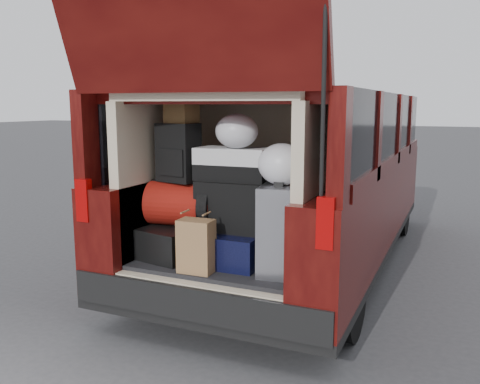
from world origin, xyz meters
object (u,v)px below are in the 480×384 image
object	(u,v)px
red_duffel	(183,204)
twotone_duffel	(233,164)
navy_hardshell	(236,246)
black_soft_case	(234,206)
silver_roller	(280,229)
black_hardshell	(177,240)
backpack	(178,153)
kraft_bag	(196,246)

from	to	relation	value
red_duffel	twotone_duffel	bearing A→B (deg)	0.49
navy_hardshell	black_soft_case	world-z (taller)	black_soft_case
silver_roller	red_duffel	world-z (taller)	silver_roller
silver_roller	twotone_duffel	bearing A→B (deg)	152.09
silver_roller	black_soft_case	size ratio (longest dim) A/B	1.20
black_hardshell	backpack	xyz separation A→B (m)	(0.02, 0.02, 0.66)
backpack	navy_hardshell	bearing A→B (deg)	11.29
kraft_bag	black_soft_case	distance (m)	0.43
navy_hardshell	silver_roller	xyz separation A→B (m)	(0.37, -0.09, 0.19)
kraft_bag	red_duffel	bearing A→B (deg)	129.02
red_duffel	backpack	distance (m)	0.38
red_duffel	black_hardshell	bearing A→B (deg)	-163.62
silver_roller	twotone_duffel	size ratio (longest dim) A/B	1.15
black_soft_case	twotone_duffel	size ratio (longest dim) A/B	0.96
kraft_bag	backpack	bearing A→B (deg)	132.22
silver_roller	twotone_duffel	xyz separation A→B (m)	(-0.41, 0.14, 0.41)
kraft_bag	twotone_duffel	world-z (taller)	twotone_duffel
black_hardshell	twotone_duffel	xyz separation A→B (m)	(0.44, 0.07, 0.59)
twotone_duffel	navy_hardshell	bearing A→B (deg)	-54.18
black_hardshell	black_soft_case	xyz separation A→B (m)	(0.45, 0.04, 0.29)
black_hardshell	twotone_duffel	world-z (taller)	twotone_duffel
backpack	twotone_duffel	distance (m)	0.43
navy_hardshell	backpack	xyz separation A→B (m)	(-0.46, 0.00, 0.66)
kraft_bag	red_duffel	distance (m)	0.48
silver_roller	backpack	world-z (taller)	backpack
black_soft_case	twotone_duffel	distance (m)	0.30
black_soft_case	backpack	bearing A→B (deg)	-177.74
kraft_bag	backpack	world-z (taller)	backpack
black_soft_case	silver_roller	bearing A→B (deg)	-17.65
red_duffel	backpack	size ratio (longest dim) A/B	1.18
twotone_duffel	kraft_bag	bearing A→B (deg)	-108.93
black_hardshell	navy_hardshell	size ratio (longest dim) A/B	1.10
silver_roller	black_hardshell	bearing A→B (deg)	166.46
black_hardshell	kraft_bag	distance (m)	0.45
kraft_bag	black_soft_case	world-z (taller)	black_soft_case
twotone_duffel	black_hardshell	bearing A→B (deg)	-173.35
silver_roller	kraft_bag	distance (m)	0.58
silver_roller	red_duffel	size ratio (longest dim) A/B	1.18
navy_hardshell	silver_roller	distance (m)	0.42
black_soft_case	backpack	xyz separation A→B (m)	(-0.44, -0.03, 0.37)
red_duffel	backpack	xyz separation A→B (m)	(-0.03, -0.00, 0.38)
red_duffel	kraft_bag	bearing A→B (deg)	-55.56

